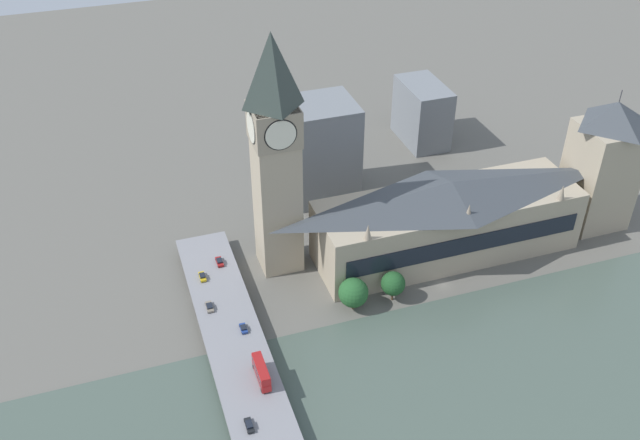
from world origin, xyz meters
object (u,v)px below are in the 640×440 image
object	(u,v)px
clock_tower	(275,153)
victoria_tower	(603,164)
double_decker_bus_lead	(261,372)
car_southbound_mid	(249,425)
road_bridge	(265,433)
car_southbound_lead	(209,307)
parliament_hall	(448,218)
car_northbound_mid	(219,262)
car_northbound_tail	(202,276)
car_northbound_lead	(243,328)

from	to	relation	value
clock_tower	victoria_tower	world-z (taller)	clock_tower
victoria_tower	double_decker_bus_lead	distance (m)	134.13
victoria_tower	double_decker_bus_lead	bearing A→B (deg)	106.84
clock_tower	car_southbound_mid	distance (m)	77.22
clock_tower	car_southbound_mid	xyz separation A→B (m)	(-63.56, 25.61, -35.59)
road_bridge	car_southbound_lead	xyz separation A→B (m)	(46.84, 3.98, 1.47)
clock_tower	road_bridge	size ratio (longest dim) A/B	0.47
parliament_hall	car_northbound_mid	size ratio (longest dim) A/B	18.28
double_decker_bus_lead	victoria_tower	bearing A→B (deg)	-73.16
victoria_tower	car_northbound_tail	xyz separation A→B (m)	(6.07, 134.39, -17.50)
road_bridge	car_northbound_tail	size ratio (longest dim) A/B	37.20
clock_tower	car_southbound_mid	world-z (taller)	clock_tower
parliament_hall	victoria_tower	distance (m)	56.61
double_decker_bus_lead	car_northbound_tail	world-z (taller)	double_decker_bus_lead
double_decker_bus_lead	car_northbound_mid	bearing A→B (deg)	0.49
victoria_tower	car_northbound_tail	bearing A→B (deg)	87.41
parliament_hall	double_decker_bus_lead	xyz separation A→B (m)	(-38.55, 71.67, -6.19)
double_decker_bus_lead	car_northbound_tail	size ratio (longest dim) A/B	2.35
parliament_hall	car_southbound_lead	world-z (taller)	parliament_hall
parliament_hall	double_decker_bus_lead	bearing A→B (deg)	118.27
car_northbound_tail	road_bridge	bearing A→B (deg)	-176.81
parliament_hall	car_northbound_lead	bearing A→B (deg)	105.18
car_southbound_lead	double_decker_bus_lead	bearing A→B (deg)	-166.35
road_bridge	car_northbound_lead	world-z (taller)	car_northbound_lead
victoria_tower	car_southbound_mid	xyz separation A→B (m)	(-52.33, 134.24, -17.56)
parliament_hall	double_decker_bus_lead	distance (m)	81.62
car_southbound_mid	car_northbound_tail	bearing A→B (deg)	0.15
car_northbound_lead	car_southbound_lead	distance (m)	13.77
car_northbound_lead	road_bridge	bearing A→B (deg)	174.74
victoria_tower	road_bridge	distance (m)	143.24
car_northbound_tail	car_southbound_lead	size ratio (longest dim) A/B	0.97
clock_tower	double_decker_bus_lead	bearing A→B (deg)	159.24
victoria_tower	car_southbound_lead	size ratio (longest dim) A/B	10.75
victoria_tower	car_northbound_mid	xyz separation A→B (m)	(11.53, 127.95, -17.51)
car_southbound_lead	car_southbound_mid	world-z (taller)	car_southbound_mid
double_decker_bus_lead	road_bridge	bearing A→B (deg)	167.76
road_bridge	car_northbound_lead	distance (m)	35.29
car_northbound_tail	car_northbound_mid	bearing A→B (deg)	-49.69
road_bridge	double_decker_bus_lead	world-z (taller)	double_decker_bus_lead
double_decker_bus_lead	parliament_hall	bearing A→B (deg)	-61.73
car_northbound_lead	car_southbound_lead	world-z (taller)	car_southbound_lead
double_decker_bus_lead	car_northbound_lead	world-z (taller)	double_decker_bus_lead
car_northbound_lead	double_decker_bus_lead	bearing A→B (deg)	-179.23
parliament_hall	victoria_tower	xyz separation A→B (m)	(0.06, -55.85, 9.28)
clock_tower	victoria_tower	xyz separation A→B (m)	(-11.23, -108.63, -18.03)
car_northbound_mid	car_northbound_tail	distance (m)	8.44
road_bridge	double_decker_bus_lead	size ratio (longest dim) A/B	15.84
parliament_hall	car_southbound_mid	world-z (taller)	parliament_hall
car_northbound_tail	car_southbound_lead	bearing A→B (deg)	177.54
clock_tower	car_northbound_mid	size ratio (longest dim) A/B	16.58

